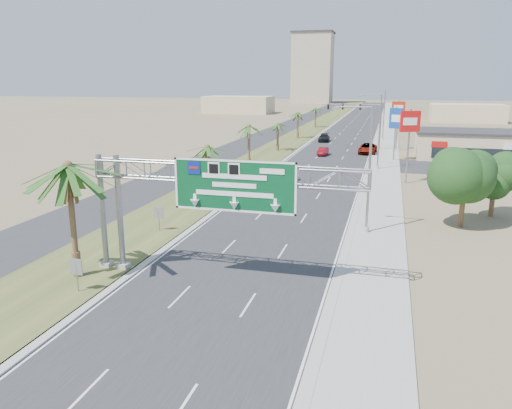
{
  "coord_description": "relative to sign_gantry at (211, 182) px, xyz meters",
  "views": [
    {
      "loc": [
        8.82,
        -16.9,
        11.85
      ],
      "look_at": [
        0.95,
        12.57,
        4.2
      ],
      "focal_mm": 35.0,
      "sensor_mm": 36.0,
      "label": 1
    }
  ],
  "objects": [
    {
      "name": "median_signback_b",
      "position": [
        -7.44,
        8.07,
        -4.61
      ],
      "size": [
        0.75,
        0.08,
        2.08
      ],
      "color": "gray",
      "rests_on": "ground"
    },
    {
      "name": "tower_distant",
      "position": [
        -30.94,
        240.07,
        11.44
      ],
      "size": [
        20.0,
        16.0,
        35.0
      ],
      "primitive_type": "cube",
      "color": "tan",
      "rests_on": "ground"
    },
    {
      "name": "palm_near",
      "position": [
        -8.14,
        -1.93,
        0.87
      ],
      "size": [
        5.7,
        5.7,
        8.35
      ],
      "color": "brown",
      "rests_on": "ground"
    },
    {
      "name": "opposing_road",
      "position": [
        -15.94,
        100.07,
        -6.05
      ],
      "size": [
        8.0,
        300.0,
        0.02
      ],
      "primitive_type": "cube",
      "color": "#28282B",
      "rests_on": "ground"
    },
    {
      "name": "car_mid_lane",
      "position": [
        -0.31,
        53.12,
        -5.42
      ],
      "size": [
        1.49,
        3.92,
        1.28
      ],
      "primitive_type": "imported",
      "rotation": [
        0.0,
        0.0,
        -0.04
      ],
      "color": "maroon",
      "rests_on": "ground"
    },
    {
      "name": "store_building",
      "position": [
        23.06,
        56.07,
        -4.06
      ],
      "size": [
        18.0,
        10.0,
        4.0
      ],
      "primitive_type": "cube",
      "color": "#CAAF89",
      "rests_on": "ground"
    },
    {
      "name": "car_right_lane",
      "position": [
        6.56,
        57.08,
        -5.24
      ],
      "size": [
        2.98,
        6.01,
        1.64
      ],
      "primitive_type": "imported",
      "rotation": [
        0.0,
        0.0,
        -0.05
      ],
      "color": "gray",
      "rests_on": "ground"
    },
    {
      "name": "palm_row_e",
      "position": [
        -8.44,
        75.07,
        -0.97
      ],
      "size": [
        3.99,
        3.99,
        6.15
      ],
      "color": "brown",
      "rests_on": "ground"
    },
    {
      "name": "median_signback_a",
      "position": [
        -6.74,
        -3.93,
        -4.61
      ],
      "size": [
        0.75,
        0.08,
        2.08
      ],
      "color": "gray",
      "rests_on": "ground"
    },
    {
      "name": "palm_row_b",
      "position": [
        -8.44,
        22.07,
        -1.16
      ],
      "size": [
        3.99,
        3.99,
        5.95
      ],
      "color": "brown",
      "rests_on": "ground"
    },
    {
      "name": "oak_far",
      "position": [
        19.06,
        20.07,
        -2.24
      ],
      "size": [
        3.5,
        3.5,
        5.6
      ],
      "color": "brown",
      "rests_on": "ground"
    },
    {
      "name": "ground",
      "position": [
        1.06,
        -9.93,
        -6.06
      ],
      "size": [
        600.0,
        600.0,
        0.0
      ],
      "primitive_type": "plane",
      "color": "#8C7A59",
      "rests_on": "ground"
    },
    {
      "name": "oak_near",
      "position": [
        16.06,
        16.07,
        -1.53
      ],
      "size": [
        4.5,
        4.5,
        6.8
      ],
      "color": "brown",
      "rests_on": "ground"
    },
    {
      "name": "road",
      "position": [
        1.06,
        100.07,
        -6.05
      ],
      "size": [
        12.0,
        300.0,
        0.02
      ],
      "primitive_type": "cube",
      "color": "#28282B",
      "rests_on": "ground"
    },
    {
      "name": "streetlight_near",
      "position": [
        8.36,
        12.07,
        -1.36
      ],
      "size": [
        3.27,
        0.44,
        10.0
      ],
      "color": "gray",
      "rests_on": "ground"
    },
    {
      "name": "car_far",
      "position": [
        -2.53,
        71.55,
        -5.33
      ],
      "size": [
        2.35,
        5.16,
        1.46
      ],
      "primitive_type": "imported",
      "rotation": [
        0.0,
        0.0,
        0.06
      ],
      "color": "black",
      "rests_on": "ground"
    },
    {
      "name": "building_distant_left",
      "position": [
        -43.94,
        150.07,
        -3.06
      ],
      "size": [
        24.0,
        14.0,
        6.0
      ],
      "primitive_type": "cube",
      "color": "#CAAF89",
      "rests_on": "ground"
    },
    {
      "name": "pole_sign_red_near",
      "position": [
        12.07,
        33.34,
        0.69
      ],
      "size": [
        2.31,
        1.27,
        8.62
      ],
      "color": "gray",
      "rests_on": "ground"
    },
    {
      "name": "signal_mast",
      "position": [
        6.23,
        62.05,
        -1.21
      ],
      "size": [
        10.28,
        0.71,
        8.0
      ],
      "color": "gray",
      "rests_on": "ground"
    },
    {
      "name": "pole_sign_blue",
      "position": [
        10.69,
        50.32,
        -0.08
      ],
      "size": [
        1.98,
        0.99,
        8.02
      ],
      "color": "gray",
      "rests_on": "ground"
    },
    {
      "name": "sign_gantry",
      "position": [
        0.0,
        0.0,
        0.0
      ],
      "size": [
        16.75,
        1.24,
        7.5
      ],
      "color": "gray",
      "rests_on": "ground"
    },
    {
      "name": "streetlight_mid",
      "position": [
        8.36,
        42.07,
        -1.36
      ],
      "size": [
        3.27,
        0.44,
        10.0
      ],
      "color": "gray",
      "rests_on": "ground"
    },
    {
      "name": "pole_sign_red_far",
      "position": [
        11.08,
        62.33,
        0.64
      ],
      "size": [
        2.2,
        0.36,
        8.47
      ],
      "color": "gray",
      "rests_on": "ground"
    },
    {
      "name": "streetlight_far",
      "position": [
        8.36,
        78.07,
        -1.36
      ],
      "size": [
        3.27,
        0.44,
        10.0
      ],
      "color": "gray",
      "rests_on": "ground"
    },
    {
      "name": "car_left_lane",
      "position": [
        -1.62,
        30.05,
        -5.3
      ],
      "size": [
        2.33,
        4.64,
        1.52
      ],
      "primitive_type": "imported",
      "rotation": [
        0.0,
        0.0,
        -0.12
      ],
      "color": "black",
      "rests_on": "ground"
    },
    {
      "name": "sidewalk_right",
      "position": [
        9.56,
        100.07,
        -6.01
      ],
      "size": [
        4.0,
        300.0,
        0.1
      ],
      "primitive_type": "cube",
      "color": "#9E9B93",
      "rests_on": "ground"
    },
    {
      "name": "building_distant_right",
      "position": [
        31.06,
        130.07,
        -3.56
      ],
      "size": [
        20.0,
        12.0,
        5.0
      ],
      "primitive_type": "cube",
      "color": "#CAAF89",
      "rests_on": "ground"
    },
    {
      "name": "median_grass",
      "position": [
        -8.94,
        100.07,
        -6.0
      ],
      "size": [
        7.0,
        300.0,
        0.12
      ],
      "primitive_type": "cube",
      "color": "#384C21",
      "rests_on": "ground"
    },
    {
      "name": "palm_row_c",
      "position": [
        -8.44,
        38.07,
        -0.39
      ],
      "size": [
        3.99,
        3.99,
        6.75
      ],
      "color": "brown",
      "rests_on": "ground"
    },
    {
      "name": "palm_row_f",
      "position": [
        -8.44,
        100.07,
        -1.35
      ],
      "size": [
        3.99,
        3.99,
        5.75
      ],
      "color": "brown",
      "rests_on": "ground"
    },
    {
      "name": "palm_row_d",
      "position": [
        -8.44,
        56.07,
        -1.64
      ],
      "size": [
        3.99,
        3.99,
        5.45
      ],
      "color": "brown",
      "rests_on": "ground"
    }
  ]
}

